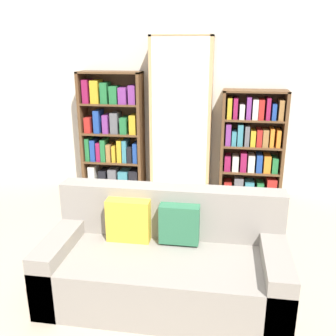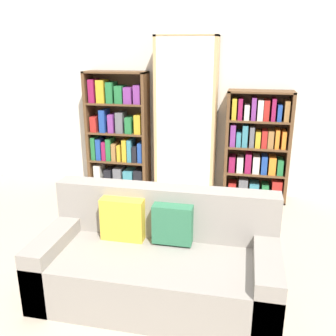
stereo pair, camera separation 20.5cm
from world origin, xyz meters
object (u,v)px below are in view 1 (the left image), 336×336
at_px(couch, 165,263).
at_px(bookshelf_left, 113,137).
at_px(bookshelf_right, 252,147).
at_px(wine_bottle, 201,203).
at_px(display_cabinet, 181,119).

relative_size(couch, bookshelf_left, 1.15).
distance_m(bookshelf_right, wine_bottle, 1.06).
height_order(couch, bookshelf_left, bookshelf_left).
height_order(bookshelf_left, wine_bottle, bookshelf_left).
distance_m(display_cabinet, wine_bottle, 1.16).
height_order(bookshelf_left, bookshelf_right, bookshelf_left).
distance_m(bookshelf_left, display_cabinet, 0.99).
bearing_deg(couch, bookshelf_left, 115.89).
height_order(display_cabinet, bookshelf_right, display_cabinet).
xyz_separation_m(couch, bookshelf_right, (0.79, 2.26, 0.40)).
distance_m(bookshelf_left, bookshelf_right, 1.89).
relative_size(bookshelf_left, wine_bottle, 4.27).
bearing_deg(wine_bottle, bookshelf_left, 151.93).
relative_size(couch, wine_bottle, 4.90).
xyz_separation_m(couch, display_cabinet, (-0.14, 2.24, 0.75)).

